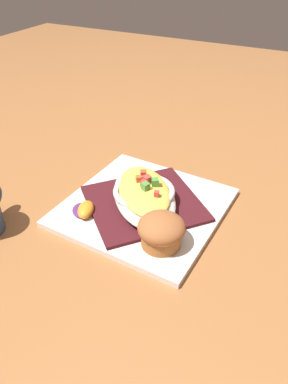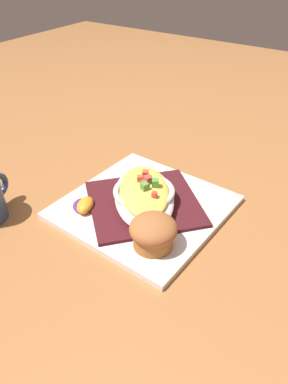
{
  "view_description": "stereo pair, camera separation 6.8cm",
  "coord_description": "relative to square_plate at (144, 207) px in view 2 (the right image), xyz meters",
  "views": [
    {
      "loc": [
        0.49,
        0.25,
        0.44
      ],
      "look_at": [
        0.0,
        0.0,
        0.04
      ],
      "focal_mm": 34.13,
      "sensor_mm": 36.0,
      "label": 1
    },
    {
      "loc": [
        0.46,
        0.31,
        0.44
      ],
      "look_at": [
        0.0,
        0.0,
        0.04
      ],
      "focal_mm": 34.13,
      "sensor_mm": 36.0,
      "label": 2
    }
  ],
  "objects": [
    {
      "name": "square_plate",
      "position": [
        0.0,
        0.0,
        0.0
      ],
      "size": [
        0.3,
        0.3,
        0.01
      ],
      "primitive_type": "cube",
      "rotation": [
        0.0,
        0.0,
        -0.05
      ],
      "color": "white",
      "rests_on": "ground_plane"
    },
    {
      "name": "orange_garnish",
      "position": [
        0.07,
        -0.09,
        0.01
      ],
      "size": [
        0.06,
        0.06,
        0.02
      ],
      "color": "#552869",
      "rests_on": "square_plate"
    },
    {
      "name": "ground_plane",
      "position": [
        0.0,
        0.0,
        -0.01
      ],
      "size": [
        2.6,
        2.6,
        0.0
      ],
      "primitive_type": "plane",
      "color": "#A06537"
    },
    {
      "name": "folded_napkin",
      "position": [
        0.0,
        0.0,
        0.01
      ],
      "size": [
        0.28,
        0.28,
        0.01
      ],
      "primitive_type": "cube",
      "rotation": [
        0.0,
        0.0,
        0.84
      ],
      "color": "#45151B",
      "rests_on": "square_plate"
    },
    {
      "name": "gratin_dish",
      "position": [
        -0.0,
        0.0,
        0.03
      ],
      "size": [
        0.23,
        0.21,
        0.05
      ],
      "color": "silver",
      "rests_on": "folded_napkin"
    },
    {
      "name": "muffin",
      "position": [
        0.08,
        0.07,
        0.03
      ],
      "size": [
        0.08,
        0.08,
        0.06
      ],
      "color": "#A5612C",
      "rests_on": "square_plate"
    }
  ]
}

